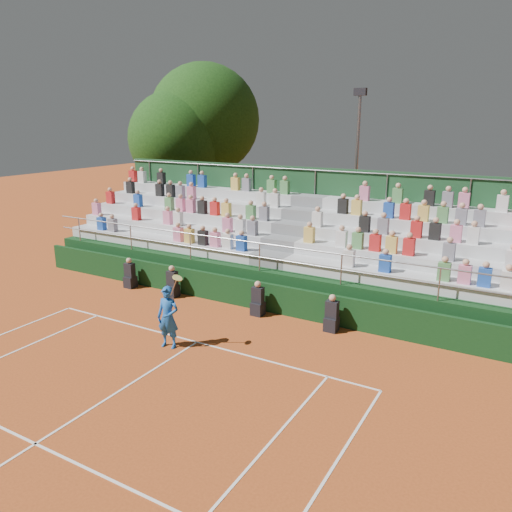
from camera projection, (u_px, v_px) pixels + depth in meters
The scene contains 8 objects.
ground at pixel (197, 342), 14.67m from camera, with size 90.00×90.00×0.00m, color #AF4C1D.
courtside_wall at pixel (252, 294), 17.22m from camera, with size 20.00×0.15×1.00m, color black.
line_officials at pixel (216, 293), 17.41m from camera, with size 8.74×0.40×1.19m.
grandstand at pixel (293, 256), 19.77m from camera, with size 20.00×5.20×4.40m.
tennis_player at pixel (168, 317), 14.15m from camera, with size 0.89×0.54×2.22m.
tree_west at pixel (176, 139), 28.96m from camera, with size 5.52×5.52×7.99m.
tree_east at pixel (204, 120), 29.97m from camera, with size 6.60×6.60×9.60m.
floodlight_mast at pixel (357, 157), 24.60m from camera, with size 0.60×0.25×7.77m.
Camera 1 is at (8.20, -10.82, 6.35)m, focal length 35.00 mm.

